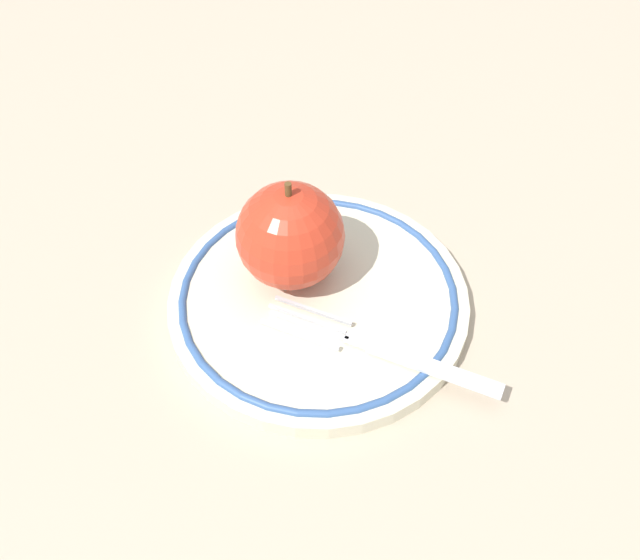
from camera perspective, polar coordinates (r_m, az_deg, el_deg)
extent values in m
plane|color=#B8A58D|center=(0.55, -1.60, -2.40)|extent=(2.00, 2.00, 0.00)
cylinder|color=beige|center=(0.55, 0.00, -2.04)|extent=(0.23, 0.23, 0.01)
torus|color=#365A95|center=(0.54, 0.00, -1.60)|extent=(0.21, 0.21, 0.01)
sphere|color=red|center=(0.53, -1.89, 3.66)|extent=(0.08, 0.08, 0.08)
cylinder|color=brown|center=(0.50, -2.02, 7.28)|extent=(0.00, 0.00, 0.01)
cube|color=silver|center=(0.50, 9.11, -6.96)|extent=(0.08, 0.07, 0.00)
cube|color=silver|center=(0.51, 2.98, -4.85)|extent=(0.02, 0.02, 0.00)
cube|color=silver|center=(0.53, -0.55, -2.46)|extent=(0.05, 0.04, 0.00)
cube|color=silver|center=(0.52, -0.91, -3.09)|extent=(0.05, 0.04, 0.00)
cube|color=silver|center=(0.52, -1.28, -3.72)|extent=(0.05, 0.04, 0.00)
cube|color=silver|center=(0.51, -1.66, -4.37)|extent=(0.05, 0.04, 0.00)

